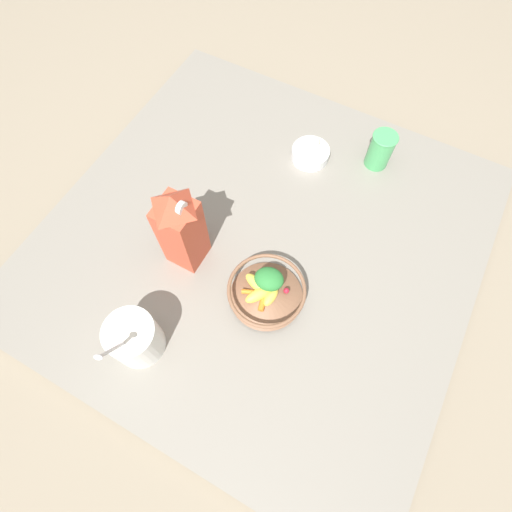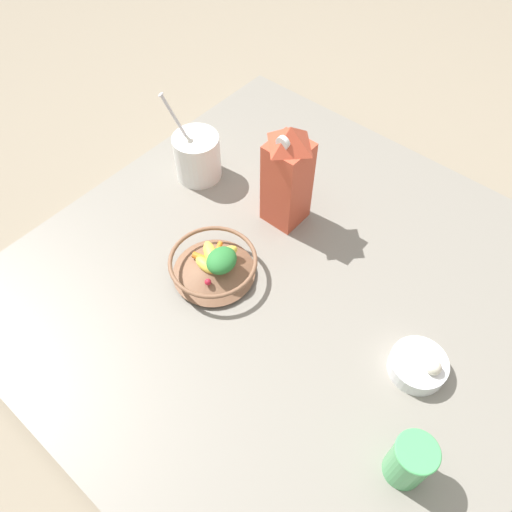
# 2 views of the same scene
# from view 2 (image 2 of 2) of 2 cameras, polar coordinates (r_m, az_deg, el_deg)

# --- Properties ---
(ground_plane) EXTENTS (6.00, 6.00, 0.00)m
(ground_plane) POSITION_cam_2_polar(r_m,az_deg,el_deg) (1.20, 3.74, -4.12)
(ground_plane) COLOR gray
(countertop) EXTENTS (1.19, 1.19, 0.04)m
(countertop) POSITION_cam_2_polar(r_m,az_deg,el_deg) (1.18, 3.79, -3.61)
(countertop) COLOR gray
(countertop) RESTS_ON ground_plane
(fruit_bowl) EXTENTS (0.20, 0.20, 0.09)m
(fruit_bowl) POSITION_cam_2_polar(r_m,az_deg,el_deg) (1.15, -4.81, -0.97)
(fruit_bowl) COLOR brown
(fruit_bowl) RESTS_ON countertop
(milk_carton) EXTENTS (0.09, 0.09, 0.28)m
(milk_carton) POSITION_cam_2_polar(r_m,az_deg,el_deg) (1.19, 3.61, 9.16)
(milk_carton) COLOR #CC4C33
(milk_carton) RESTS_ON countertop
(yogurt_tub) EXTENTS (0.15, 0.12, 0.24)m
(yogurt_tub) POSITION_cam_2_polar(r_m,az_deg,el_deg) (1.36, -6.75, 11.44)
(yogurt_tub) COLOR white
(yogurt_tub) RESTS_ON countertop
(drinking_cup) EXTENTS (0.08, 0.08, 0.12)m
(drinking_cup) POSITION_cam_2_polar(r_m,az_deg,el_deg) (0.97, 17.18, -21.44)
(drinking_cup) COLOR #4CB266
(drinking_cup) RESTS_ON countertop
(garlic_bowl) EXTENTS (0.12, 0.12, 0.06)m
(garlic_bowl) POSITION_cam_2_polar(r_m,az_deg,el_deg) (1.09, 18.04, -11.89)
(garlic_bowl) COLOR white
(garlic_bowl) RESTS_ON countertop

